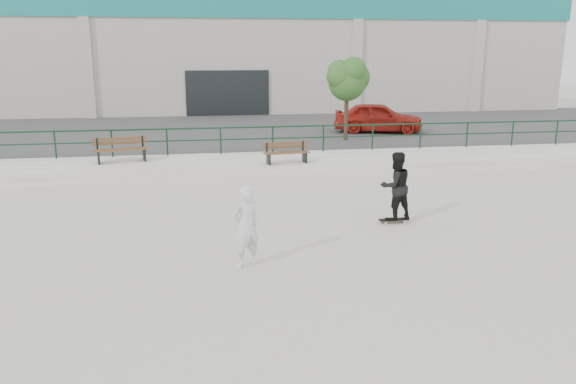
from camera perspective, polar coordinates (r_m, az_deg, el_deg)
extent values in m
plane|color=#B9B3A9|center=(11.50, 0.63, -7.98)|extent=(120.00, 120.00, 0.00)
cube|color=#AFADA0|center=(20.49, -3.84, 2.63)|extent=(30.00, 3.00, 0.50)
cube|color=#3A3A3A|center=(28.85, -5.42, 5.96)|extent=(60.00, 14.00, 0.50)
cylinder|color=#13341F|center=(21.56, -4.22, 6.57)|extent=(28.00, 0.06, 0.06)
cylinder|color=#13341F|center=(21.63, -4.20, 5.39)|extent=(28.00, 0.05, 0.05)
cylinder|color=#13341F|center=(22.18, -22.58, 4.43)|extent=(0.06, 0.06, 1.00)
cylinder|color=#13341F|center=(21.80, -17.45, 4.71)|extent=(0.06, 0.06, 1.00)
cylinder|color=#13341F|center=(21.59, -12.18, 4.96)|extent=(0.06, 0.06, 1.00)
cylinder|color=#13341F|center=(21.58, -6.85, 5.17)|extent=(0.06, 0.06, 1.00)
cylinder|color=#13341F|center=(21.74, -1.56, 5.33)|extent=(0.06, 0.06, 1.00)
cylinder|color=#13341F|center=(22.09, 3.61, 5.45)|extent=(0.06, 0.06, 1.00)
cylinder|color=#13341F|center=(22.61, 8.59, 5.52)|extent=(0.06, 0.06, 1.00)
cylinder|color=#13341F|center=(23.29, 13.31, 5.55)|extent=(0.06, 0.06, 1.00)
cylinder|color=#13341F|center=(24.12, 17.73, 5.54)|extent=(0.06, 0.06, 1.00)
cylinder|color=#13341F|center=(25.08, 21.84, 5.51)|extent=(0.06, 0.06, 1.00)
cylinder|color=#13341F|center=(26.15, 25.63, 5.45)|extent=(0.06, 0.06, 1.00)
cube|color=#B2ABA0|center=(42.54, -6.83, 13.62)|extent=(44.00, 16.00, 8.00)
cube|color=#1A827D|center=(42.63, -6.96, 17.79)|extent=(44.20, 16.20, 1.80)
cube|color=black|center=(34.61, -6.14, 9.55)|extent=(5.00, 0.15, 3.20)
cube|color=#B2ABA0|center=(34.98, -19.67, 11.34)|extent=(0.60, 0.25, 6.20)
cube|color=#B2ABA0|center=(35.79, 6.99, 12.09)|extent=(0.60, 0.25, 6.20)
cube|color=#B2ABA0|center=(38.75, 18.68, 11.61)|extent=(0.60, 0.25, 6.20)
cube|color=#542B1D|center=(20.52, -16.54, 4.07)|extent=(1.86, 0.51, 0.04)
cube|color=#542B1D|center=(20.71, -16.58, 4.16)|extent=(1.86, 0.51, 0.04)
cube|color=#542B1D|center=(20.89, -16.63, 4.24)|extent=(1.86, 0.51, 0.04)
cube|color=#542B1D|center=(20.94, -16.69, 4.81)|extent=(1.84, 0.43, 0.10)
cube|color=#542B1D|center=(20.92, -16.72, 5.20)|extent=(1.84, 0.43, 0.10)
cube|color=black|center=(20.70, -18.69, 3.35)|extent=(0.17, 0.52, 0.44)
cube|color=black|center=(20.90, -18.82, 4.63)|extent=(0.07, 0.06, 0.44)
cube|color=black|center=(20.82, -14.40, 3.71)|extent=(0.17, 0.52, 0.44)
cube|color=black|center=(21.01, -14.56, 4.98)|extent=(0.07, 0.06, 0.44)
cube|color=#542B1D|center=(19.48, 0.00, 3.94)|extent=(1.59, 0.30, 0.04)
cube|color=#542B1D|center=(19.63, -0.13, 4.02)|extent=(1.59, 0.30, 0.04)
cube|color=#542B1D|center=(19.78, -0.26, 4.10)|extent=(1.59, 0.30, 0.04)
cube|color=#542B1D|center=(19.82, -0.31, 4.61)|extent=(1.58, 0.23, 0.09)
cube|color=#542B1D|center=(19.80, -0.31, 4.96)|extent=(1.58, 0.23, 0.09)
cube|color=black|center=(19.50, -2.00, 3.36)|extent=(0.11, 0.44, 0.37)
cube|color=black|center=(19.65, -2.17, 4.52)|extent=(0.06, 0.05, 0.37)
cube|color=black|center=(19.86, 1.71, 3.56)|extent=(0.11, 0.44, 0.37)
cube|color=black|center=(20.01, 1.51, 4.70)|extent=(0.06, 0.05, 0.37)
cylinder|color=#443422|center=(24.91, 5.93, 7.73)|extent=(0.18, 0.18, 2.16)
sphere|color=#2A541F|center=(24.79, 6.02, 11.04)|extent=(1.62, 1.62, 1.62)
sphere|color=#2A541F|center=(25.16, 6.87, 11.47)|extent=(1.26, 1.26, 1.26)
sphere|color=#2A541F|center=(24.51, 5.31, 11.65)|extent=(1.17, 1.17, 1.17)
sphere|color=#2A541F|center=(24.47, 6.69, 12.24)|extent=(1.08, 1.08, 1.08)
sphere|color=#2A541F|center=(25.05, 5.22, 12.11)|extent=(0.99, 0.99, 0.99)
imported|color=maroon|center=(27.58, 9.15, 7.50)|extent=(4.53, 2.81, 1.44)
cube|color=black|center=(14.83, 10.71, -2.75)|extent=(0.79, 0.25, 0.02)
cube|color=brown|center=(14.83, 10.70, -2.81)|extent=(0.79, 0.25, 0.01)
cube|color=gray|center=(14.74, 9.77, -2.98)|extent=(0.07, 0.16, 0.03)
cube|color=gray|center=(14.94, 11.62, -2.83)|extent=(0.07, 0.16, 0.03)
cylinder|color=beige|center=(14.66, 9.91, -3.15)|extent=(0.06, 0.03, 0.06)
cylinder|color=beige|center=(14.83, 9.63, -2.93)|extent=(0.06, 0.03, 0.06)
cylinder|color=beige|center=(14.86, 11.76, -2.99)|extent=(0.06, 0.03, 0.06)
cylinder|color=beige|center=(15.03, 11.47, -2.79)|extent=(0.06, 0.03, 0.06)
imported|color=black|center=(14.59, 10.87, 0.60)|extent=(0.99, 0.85, 1.77)
imported|color=silver|center=(11.51, -4.32, -3.49)|extent=(0.74, 0.65, 1.71)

